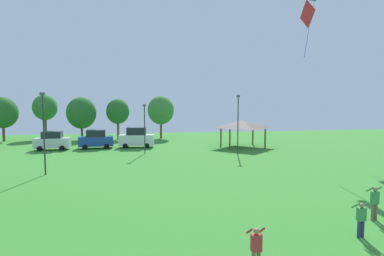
# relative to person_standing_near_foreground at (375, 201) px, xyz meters

# --- Properties ---
(person_standing_near_foreground) EXTENTS (0.52, 0.50, 1.75)m
(person_standing_near_foreground) POSITION_rel_person_standing_near_foreground_xyz_m (0.00, 0.00, 0.00)
(person_standing_near_foreground) COLOR brown
(person_standing_near_foreground) RESTS_ON ground
(person_standing_mid_field) EXTENTS (0.52, 0.46, 1.59)m
(person_standing_mid_field) POSITION_rel_person_standing_near_foreground_xyz_m (-2.06, -1.64, -0.10)
(person_standing_mid_field) COLOR navy
(person_standing_mid_field) RESTS_ON ground
(person_standing_far_right) EXTENTS (0.52, 0.48, 1.64)m
(person_standing_far_right) POSITION_rel_person_standing_near_foreground_xyz_m (-7.55, -3.50, -0.07)
(person_standing_far_right) COLOR brown
(person_standing_far_right) RESTS_ON ground
(kite_flying_5) EXTENTS (0.46, 2.92, 5.87)m
(kite_flying_5) POSITION_rel_person_standing_near_foreground_xyz_m (5.48, 16.36, 13.84)
(kite_flying_5) COLOR red
(parked_car_leftmost) EXTENTS (4.19, 2.10, 2.34)m
(parked_car_leftmost) POSITION_rel_person_standing_near_foreground_xyz_m (-22.59, 26.72, 0.17)
(parked_car_leftmost) COLOR silver
(parked_car_leftmost) RESTS_ON ground
(parked_car_second_from_left) EXTENTS (4.44, 2.29, 2.40)m
(parked_car_second_from_left) POSITION_rel_person_standing_near_foreground_xyz_m (-17.39, 27.25, 0.19)
(parked_car_second_from_left) COLOR #234299
(parked_car_second_from_left) RESTS_ON ground
(parked_car_third_from_left) EXTENTS (4.64, 2.24, 2.67)m
(parked_car_third_from_left) POSITION_rel_person_standing_near_foreground_xyz_m (-12.19, 27.19, 0.31)
(parked_car_third_from_left) COLOR silver
(parked_car_third_from_left) RESTS_ON ground
(park_pavilion) EXTENTS (6.06, 5.65, 3.60)m
(park_pavilion) POSITION_rel_person_standing_near_foreground_xyz_m (1.75, 25.38, 2.09)
(park_pavilion) COLOR brown
(park_pavilion) RESTS_ON ground
(light_post_0) EXTENTS (0.36, 0.20, 5.73)m
(light_post_0) POSITION_rel_person_standing_near_foreground_xyz_m (-11.15, 22.01, 2.27)
(light_post_0) COLOR #2D2D33
(light_post_0) RESTS_ON ground
(light_post_1) EXTENTS (0.36, 0.20, 6.79)m
(light_post_1) POSITION_rel_person_standing_near_foreground_xyz_m (-0.55, 20.14, 2.81)
(light_post_1) COLOR #2D2D33
(light_post_1) RESTS_ON ground
(light_post_2) EXTENTS (0.36, 0.20, 6.70)m
(light_post_2) POSITION_rel_person_standing_near_foreground_xyz_m (-19.25, 12.82, 2.77)
(light_post_2) COLOR #2D2D33
(light_post_2) RESTS_ON ground
(treeline_tree_0) EXTENTS (4.35, 4.35, 6.83)m
(treeline_tree_0) POSITION_rel_person_standing_near_foreground_xyz_m (-32.54, 36.97, 3.44)
(treeline_tree_0) COLOR brown
(treeline_tree_0) RESTS_ON ground
(treeline_tree_1) EXTENTS (3.82, 3.82, 7.28)m
(treeline_tree_1) POSITION_rel_person_standing_near_foreground_xyz_m (-27.24, 39.65, 4.17)
(treeline_tree_1) COLOR brown
(treeline_tree_1) RESTS_ON ground
(treeline_tree_2) EXTENTS (4.59, 4.59, 6.85)m
(treeline_tree_2) POSITION_rel_person_standing_near_foreground_xyz_m (-21.05, 37.17, 3.33)
(treeline_tree_2) COLOR brown
(treeline_tree_2) RESTS_ON ground
(treeline_tree_3) EXTENTS (3.68, 3.68, 6.56)m
(treeline_tree_3) POSITION_rel_person_standing_near_foreground_xyz_m (-15.38, 37.10, 3.53)
(treeline_tree_3) COLOR brown
(treeline_tree_3) RESTS_ON ground
(treeline_tree_4) EXTENTS (4.38, 4.38, 7.12)m
(treeline_tree_4) POSITION_rel_person_standing_near_foreground_xyz_m (-8.39, 37.48, 3.71)
(treeline_tree_4) COLOR brown
(treeline_tree_4) RESTS_ON ground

